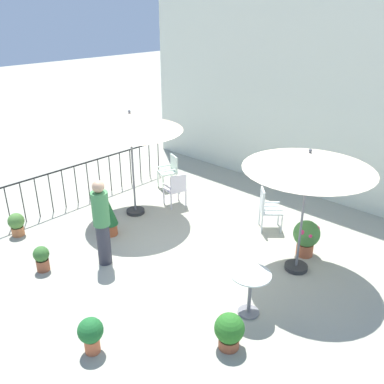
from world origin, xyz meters
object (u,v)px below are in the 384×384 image
object	(u,v)px
potted_plant_0	(306,236)
potted_plant_1	(42,258)
patio_chair_2	(267,207)
patio_chair_0	(176,188)
potted_plant_3	(91,333)
standing_person	(102,222)
patio_chair_1	(170,169)
cafe_table_0	(250,286)
potted_plant_5	(229,330)
patio_umbrella_0	(130,122)
potted_plant_2	(16,223)
patio_umbrella_1	(309,162)
potted_plant_4	(108,215)

from	to	relation	value
potted_plant_0	potted_plant_1	xyz separation A→B (m)	(-3.38, -3.89, -0.16)
patio_chair_2	patio_chair_0	bearing A→B (deg)	-166.53
potted_plant_3	standing_person	size ratio (longest dim) A/B	0.33
patio_chair_1	patio_chair_2	xyz separation A→B (m)	(3.27, -0.16, 0.02)
cafe_table_0	potted_plant_5	bearing A→B (deg)	-74.26
potted_plant_3	potted_plant_5	xyz separation A→B (m)	(1.40, 1.43, -0.02)
patio_umbrella_0	patio_chair_0	distance (m)	2.05
cafe_table_0	standing_person	bearing A→B (deg)	-166.06
patio_chair_1	patio_chair_2	size ratio (longest dim) A/B	0.94
cafe_table_0	potted_plant_0	xyz separation A→B (m)	(-0.20, 2.20, -0.10)
cafe_table_0	potted_plant_2	bearing A→B (deg)	-164.99
patio_chair_2	potted_plant_2	world-z (taller)	patio_chair_2
patio_umbrella_0	potted_plant_2	world-z (taller)	patio_umbrella_0
patio_umbrella_1	patio_umbrella_0	bearing A→B (deg)	-171.83
potted_plant_1	cafe_table_0	bearing A→B (deg)	25.26
patio_umbrella_0	patio_chair_2	size ratio (longest dim) A/B	2.61
potted_plant_2	potted_plant_3	world-z (taller)	potted_plant_3
potted_plant_0	potted_plant_5	size ratio (longest dim) A/B	1.30
potted_plant_4	patio_umbrella_1	bearing A→B (deg)	24.00
patio_chair_0	potted_plant_5	size ratio (longest dim) A/B	1.48
patio_chair_2	potted_plant_1	size ratio (longest dim) A/B	1.90
patio_chair_0	potted_plant_0	bearing A→B (deg)	2.93
patio_chair_0	potted_plant_4	world-z (taller)	potted_plant_4
patio_umbrella_0	potted_plant_0	size ratio (longest dim) A/B	3.36
cafe_table_0	patio_umbrella_0	bearing A→B (deg)	165.68
cafe_table_0	potted_plant_5	distance (m)	0.87
potted_plant_5	potted_plant_4	bearing A→B (deg)	168.51
potted_plant_4	potted_plant_3	bearing A→B (deg)	-40.89
patio_umbrella_1	potted_plant_1	size ratio (longest dim) A/B	4.76
potted_plant_1	potted_plant_3	world-z (taller)	potted_plant_3
cafe_table_0	potted_plant_4	size ratio (longest dim) A/B	0.86
potted_plant_3	standing_person	world-z (taller)	standing_person
patio_umbrella_1	potted_plant_5	world-z (taller)	patio_umbrella_1
patio_chair_1	standing_person	size ratio (longest dim) A/B	0.52
patio_chair_1	potted_plant_4	xyz separation A→B (m)	(0.90, -2.73, -0.05)
patio_umbrella_0	potted_plant_0	xyz separation A→B (m)	(3.95, 1.14, -1.82)
patio_umbrella_0	potted_plant_1	size ratio (longest dim) A/B	4.97
potted_plant_3	patio_umbrella_1	bearing A→B (deg)	74.17
cafe_table_0	potted_plant_1	size ratio (longest dim) A/B	1.52
patio_umbrella_1	potted_plant_0	bearing A→B (deg)	103.43
potted_plant_0	potted_plant_5	xyz separation A→B (m)	(0.43, -3.00, -0.12)
patio_chair_1	potted_plant_1	world-z (taller)	patio_chair_1
potted_plant_5	patio_umbrella_0	bearing A→B (deg)	156.92
patio_chair_1	patio_umbrella_1	bearing A→B (deg)	-13.35
patio_chair_0	potted_plant_0	size ratio (longest dim) A/B	1.14
cafe_table_0	potted_plant_2	world-z (taller)	cafe_table_0
potted_plant_5	standing_person	bearing A→B (deg)	178.54
patio_chair_0	potted_plant_1	distance (m)	3.72
patio_chair_0	potted_plant_5	distance (m)	4.84
patio_umbrella_1	potted_plant_5	bearing A→B (deg)	-83.03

